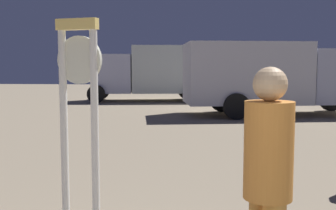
{
  "coord_description": "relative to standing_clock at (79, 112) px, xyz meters",
  "views": [
    {
      "loc": [
        0.09,
        -0.89,
        1.78
      ],
      "look_at": [
        -0.41,
        5.16,
        1.2
      ],
      "focal_mm": 42.49,
      "sensor_mm": 36.0,
      "label": 1
    }
  ],
  "objects": [
    {
      "name": "standing_clock",
      "position": [
        0.0,
        0.0,
        0.0
      ],
      "size": [
        0.44,
        0.18,
        2.21
      ],
      "color": "white",
      "rests_on": "ground_plane"
    },
    {
      "name": "person_near_clock",
      "position": [
        1.59,
        -0.8,
        -0.37
      ],
      "size": [
        0.34,
        0.34,
        1.78
      ],
      "color": "#C98639",
      "rests_on": "ground_plane"
    },
    {
      "name": "box_truck_near",
      "position": [
        3.64,
        11.5,
        0.14
      ],
      "size": [
        6.88,
        3.52,
        2.67
      ],
      "color": "silver",
      "rests_on": "ground_plane"
    },
    {
      "name": "box_truck_far",
      "position": [
        -1.07,
        17.48,
        0.23
      ],
      "size": [
        7.11,
        3.46,
        2.89
      ],
      "color": "silver",
      "rests_on": "ground_plane"
    }
  ]
}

